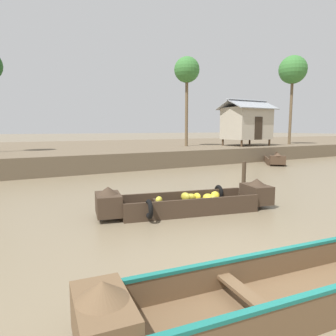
# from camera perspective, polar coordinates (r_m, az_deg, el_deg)

# --- Properties ---
(ground_plane) EXTENTS (300.00, 300.00, 0.00)m
(ground_plane) POSITION_cam_1_polar(r_m,az_deg,el_deg) (13.49, -13.41, -3.24)
(ground_plane) COLOR #7A6B51
(riverbank_strip) EXTENTS (160.00, 20.00, 1.05)m
(riverbank_strip) POSITION_cam_1_polar(r_m,az_deg,el_deg) (26.39, -21.67, 2.68)
(riverbank_strip) COLOR brown
(riverbank_strip) RESTS_ON ground
(banana_boat) EXTENTS (5.35, 2.14, 0.89)m
(banana_boat) POSITION_cam_1_polar(r_m,az_deg,el_deg) (9.02, 3.96, -6.27)
(banana_boat) COLOR #3D2D21
(banana_boat) RESTS_ON ground
(viewer_boat) EXTENTS (6.61, 1.89, 0.88)m
(viewer_boat) POSITION_cam_1_polar(r_m,az_deg,el_deg) (5.08, 25.36, -18.55)
(viewer_boat) COLOR brown
(viewer_boat) RESTS_ON ground
(fishing_skiff_distant) EXTENTS (3.52, 3.81, 0.88)m
(fishing_skiff_distant) POSITION_cam_1_polar(r_m,az_deg,el_deg) (23.05, 19.18, 1.63)
(fishing_skiff_distant) COLOR #473323
(fishing_skiff_distant) RESTS_ON ground
(stilt_house_mid_left) EXTENTS (4.16, 3.13, 3.77)m
(stilt_house_mid_left) POSITION_cam_1_polar(r_m,az_deg,el_deg) (26.23, 14.50, 8.23)
(stilt_house_mid_left) COLOR #4C3826
(stilt_house_mid_left) RESTS_ON riverbank_strip
(palm_tree_near) EXTENTS (2.00, 2.00, 7.01)m
(palm_tree_near) POSITION_cam_1_polar(r_m,az_deg,el_deg) (25.15, 3.55, 17.64)
(palm_tree_near) COLOR brown
(palm_tree_near) RESTS_ON riverbank_strip
(palm_tree_far) EXTENTS (2.42, 2.42, 7.75)m
(palm_tree_far) POSITION_cam_1_polar(r_m,az_deg,el_deg) (30.07, 22.34, 16.51)
(palm_tree_far) COLOR brown
(palm_tree_far) RESTS_ON riverbank_strip
(mooring_post) EXTENTS (0.14, 0.14, 1.28)m
(mooring_post) POSITION_cam_1_polar(r_m,az_deg,el_deg) (11.15, 14.00, -2.13)
(mooring_post) COLOR #423323
(mooring_post) RESTS_ON ground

